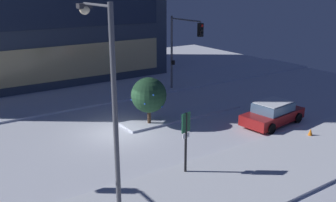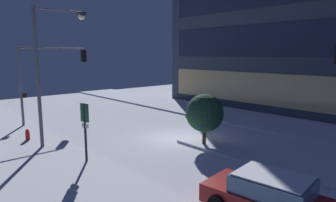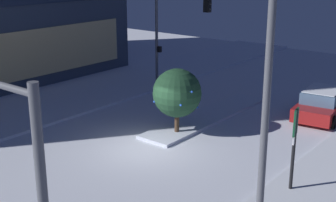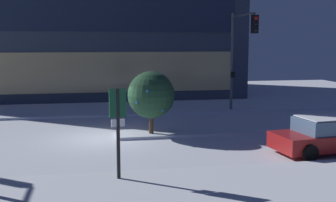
{
  "view_description": "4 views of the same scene",
  "coord_description": "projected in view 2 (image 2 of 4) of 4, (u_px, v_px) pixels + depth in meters",
  "views": [
    {
      "loc": [
        -9.27,
        -19.2,
        8.54
      ],
      "look_at": [
        3.09,
        -0.84,
        1.72
      ],
      "focal_mm": 39.86,
      "sensor_mm": 36.0,
      "label": 1
    },
    {
      "loc": [
        13.52,
        -12.85,
        5.41
      ],
      "look_at": [
        0.25,
        -0.95,
        2.6
      ],
      "focal_mm": 31.6,
      "sensor_mm": 36.0,
      "label": 2
    },
    {
      "loc": [
        -13.98,
        -12.41,
        7.89
      ],
      "look_at": [
        -0.14,
        -1.29,
        2.47
      ],
      "focal_mm": 50.19,
      "sensor_mm": 36.0,
      "label": 3
    },
    {
      "loc": [
        -0.52,
        -20.05,
        4.59
      ],
      "look_at": [
        2.91,
        -0.98,
        1.85
      ],
      "focal_mm": 46.21,
      "sensor_mm": 36.0,
      "label": 4
    }
  ],
  "objects": [
    {
      "name": "street_lamp_arched",
      "position": [
        51.0,
        58.0,
        16.8
      ],
      "size": [
        0.56,
        3.03,
        8.04
      ],
      "rotation": [
        0.0,
        0.0,
        1.52
      ],
      "color": "#565960",
      "rests_on": "ground"
    },
    {
      "name": "median_strip",
      "position": [
        248.0,
        156.0,
        15.66
      ],
      "size": [
        9.0,
        1.8,
        0.14
      ],
      "primitive_type": "cube",
      "color": "silver",
      "rests_on": "ground"
    },
    {
      "name": "car_near",
      "position": [
        272.0,
        198.0,
        9.8
      ],
      "size": [
        4.78,
        2.54,
        1.49
      ],
      "rotation": [
        0.0,
        0.0,
        0.12
      ],
      "color": "maroon",
      "rests_on": "ground"
    },
    {
      "name": "ground",
      "position": [
        176.0,
        138.0,
        19.26
      ],
      "size": [
        52.0,
        52.0,
        0.0
      ],
      "primitive_type": "plane",
      "color": "silver"
    },
    {
      "name": "decorated_tree_median",
      "position": [
        205.0,
        113.0,
        17.35
      ],
      "size": [
        2.24,
        2.26,
        3.13
      ],
      "color": "#473323",
      "rests_on": "ground"
    },
    {
      "name": "parking_info_sign",
      "position": [
        85.0,
        125.0,
        14.48
      ],
      "size": [
        0.55,
        0.18,
        3.07
      ],
      "rotation": [
        0.0,
        0.0,
        1.79
      ],
      "color": "black",
      "rests_on": "ground"
    },
    {
      "name": "curb_strip_near",
      "position": [
        48.0,
        170.0,
        13.8
      ],
      "size": [
        52.0,
        5.2,
        0.14
      ],
      "primitive_type": "cube",
      "color": "silver",
      "rests_on": "ground"
    },
    {
      "name": "curb_strip_far",
      "position": [
        248.0,
        119.0,
        24.71
      ],
      "size": [
        52.0,
        5.2,
        0.14
      ],
      "primitive_type": "cube",
      "color": "silver",
      "rests_on": "ground"
    },
    {
      "name": "traffic_light_corner_near_left",
      "position": [
        49.0,
        70.0,
        22.99
      ],
      "size": [
        0.32,
        5.46,
        6.08
      ],
      "rotation": [
        0.0,
        0.0,
        1.57
      ],
      "color": "#565960",
      "rests_on": "ground"
    },
    {
      "name": "fire_hydrant",
      "position": [
        28.0,
        136.0,
        18.37
      ],
      "size": [
        0.48,
        0.26,
        0.83
      ],
      "color": "red",
      "rests_on": "ground"
    }
  ]
}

